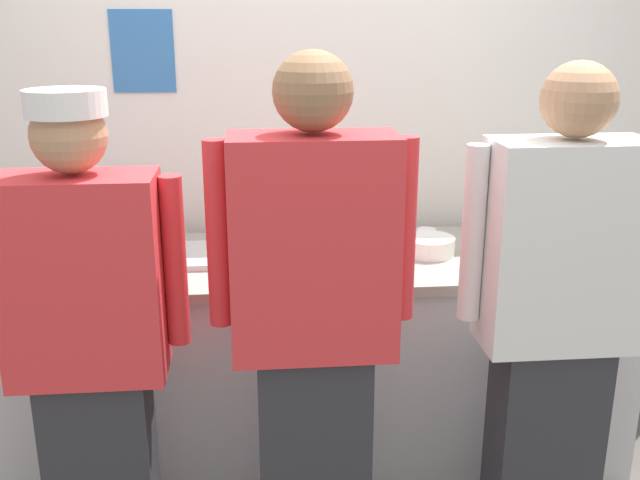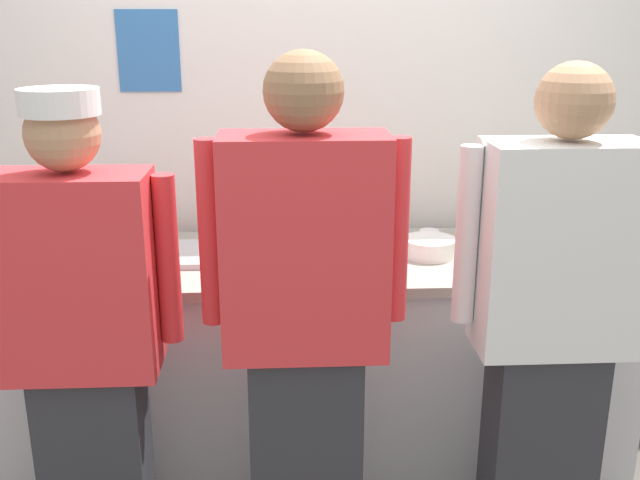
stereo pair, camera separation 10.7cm
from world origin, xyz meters
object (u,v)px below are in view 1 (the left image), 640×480
chef_center (314,325)px  ramekin_orange_sauce (346,250)px  ramekin_yellow_sauce (491,246)px  ramekin_green_sauce (33,249)px  squeeze_bottle_spare (496,248)px  squeeze_bottle_primary (549,242)px  plate_stack_front (556,245)px  deli_cup (375,228)px  chef_far_right (556,320)px  squeeze_bottle_secondary (390,250)px  mixing_bowl_steel (93,249)px  plate_stack_rear (428,246)px  sheet_tray (223,255)px  chef_near_left (91,346)px  ramekin_red_sauce (426,234)px

chef_center → ramekin_orange_sauce: (0.19, 0.67, 0.02)m
ramekin_yellow_sauce → ramekin_green_sauce: (-1.83, 0.14, 0.00)m
chef_center → squeeze_bottle_spare: (0.72, 0.46, 0.08)m
squeeze_bottle_primary → ramekin_green_sauce: squeeze_bottle_primary is taller
plate_stack_front → deli_cup: (-0.70, 0.25, 0.02)m
chef_far_right → deli_cup: size_ratio=19.01×
chef_far_right → ramekin_green_sauce: bearing=156.7°
squeeze_bottle_secondary → ramekin_yellow_sauce: (0.46, 0.22, -0.07)m
squeeze_bottle_primary → ramekin_yellow_sauce: (-0.18, 0.15, -0.06)m
deli_cup → mixing_bowl_steel: bearing=-169.4°
plate_stack_rear → plate_stack_front: bearing=-1.4°
ramekin_orange_sauce → deli_cup: (0.15, 0.23, 0.02)m
sheet_tray → ramekin_green_sauce: size_ratio=4.57×
squeeze_bottle_primary → ramekin_yellow_sauce: size_ratio=2.03×
squeeze_bottle_secondary → ramekin_green_sauce: 1.42m
chef_far_right → plate_stack_front: (0.26, 0.64, 0.04)m
chef_far_right → plate_stack_front: bearing=67.6°
mixing_bowl_steel → ramekin_green_sauce: (-0.26, 0.12, -0.03)m
chef_far_right → ramekin_orange_sauce: size_ratio=19.12×
ramekin_orange_sauce → squeeze_bottle_primary: bearing=-11.0°
squeeze_bottle_primary → squeeze_bottle_spare: (-0.23, -0.06, 0.00)m
ramekin_green_sauce → ramekin_yellow_sauce: bearing=-4.3°
sheet_tray → ramekin_yellow_sauce: (1.08, -0.03, 0.01)m
sheet_tray → ramekin_orange_sauce: size_ratio=5.54×
chef_near_left → squeeze_bottle_primary: 1.71m
ramekin_yellow_sauce → squeeze_bottle_spare: bearing=-103.7°
mixing_bowl_steel → sheet_tray: bearing=1.3°
squeeze_bottle_secondary → ramekin_yellow_sauce: bearing=26.1°
mixing_bowl_steel → chef_center: bearing=-40.7°
chef_near_left → ramekin_yellow_sauce: (1.45, 0.64, 0.07)m
chef_center → mixing_bowl_steel: chef_center is taller
mixing_bowl_steel → ramekin_orange_sauce: bearing=-1.0°
squeeze_bottle_primary → squeeze_bottle_secondary: bearing=-173.2°
ramekin_orange_sauce → chef_center: bearing=-105.5°
chef_center → chef_far_right: 0.78m
squeeze_bottle_spare → ramekin_orange_sauce: squeeze_bottle_spare is taller
sheet_tray → ramekin_orange_sauce: (0.49, -0.03, 0.01)m
squeeze_bottle_spare → ramekin_green_sauce: size_ratio=1.68×
sheet_tray → squeeze_bottle_spare: (1.02, -0.24, 0.08)m
plate_stack_front → mixing_bowl_steel: mixing_bowl_steel is taller
chef_far_right → plate_stack_front: size_ratio=8.03×
chef_center → mixing_bowl_steel: 1.05m
chef_center → plate_stack_front: chef_center is taller
mixing_bowl_steel → ramekin_red_sauce: (1.35, 0.18, -0.03)m
chef_near_left → squeeze_bottle_spare: 1.47m
ramekin_red_sauce → plate_stack_rear: bearing=-101.2°
ramekin_orange_sauce → deli_cup: size_ratio=0.99×
chef_center → squeeze_bottle_primary: bearing=28.6°
chef_far_right → squeeze_bottle_primary: 0.54m
deli_cup → chef_center: bearing=-110.8°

